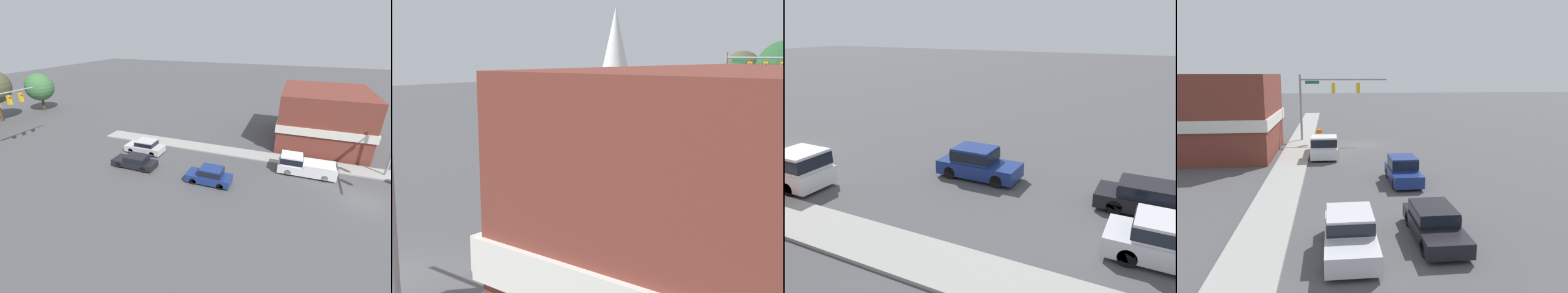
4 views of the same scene
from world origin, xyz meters
TOP-DOWN VIEW (x-y plane):
  - ground_plane at (0.00, 0.00)m, footprint 200.00×200.00m
  - sidewalk_curb at (5.70, 0.00)m, footprint 2.40×60.00m
  - near_signal_assembly at (2.82, -2.94)m, footprint 8.83×0.49m
  - car_lead at (-1.82, 13.09)m, footprint 1.79×4.26m
  - car_second_ahead at (-1.54, 21.49)m, footprint 1.81×4.73m
  - car_oncoming at (2.04, 22.37)m, footprint 1.93×4.57m
  - pickup_truck_parked at (3.24, 5.08)m, footprint 2.12×5.46m
  - construction_barrel at (3.90, -3.66)m, footprint 0.66×0.66m
  - corner_brick_building at (13.16, 3.01)m, footprint 11.81×10.37m

SIDE VIEW (x-z plane):
  - ground_plane at x=0.00m, z-range 0.00..0.00m
  - sidewalk_curb at x=5.70m, z-range 0.00..0.14m
  - construction_barrel at x=3.90m, z-range 0.01..1.06m
  - car_second_ahead at x=-1.54m, z-range 0.04..1.37m
  - car_oncoming at x=2.04m, z-range 0.03..1.60m
  - car_lead at x=-1.82m, z-range 0.02..1.66m
  - pickup_truck_parked at x=3.24m, z-range -0.02..1.88m
  - corner_brick_building at x=13.16m, z-range -0.04..6.75m
  - near_signal_assembly at x=2.82m, z-range 1.58..8.32m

